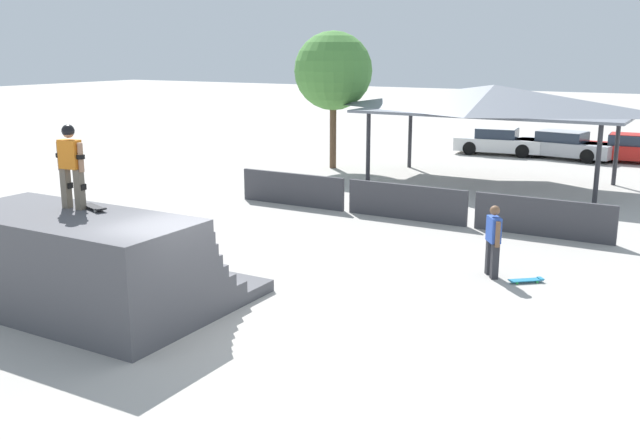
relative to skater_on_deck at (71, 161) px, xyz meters
The scene contains 12 objects.
ground_plane 4.10m from the skater_on_deck, ahead, with size 160.00×160.00×0.00m, color #ADA8A0.
quarter_pipe_ramp 2.06m from the skater_on_deck, 17.81° to the right, with size 5.07×4.14×1.95m.
skater_on_deck is the anchor object (origin of this frame).
skateboard_on_deck 0.98m from the skater_on_deck, 14.95° to the left, with size 0.79×0.45×0.09m.
bystander_walking 9.01m from the skater_on_deck, 41.67° to the left, with size 0.46×0.59×1.63m.
skateboard_on_ground 9.81m from the skater_on_deck, 38.20° to the left, with size 0.72×0.65×0.09m.
barrier_fence 10.61m from the skater_on_deck, 74.86° to the left, with size 11.81×0.12×1.05m.
pavilion_shelter 17.27m from the skater_on_deck, 79.68° to the left, with size 9.74×4.75×3.69m.
tree_beside_pavilion 17.64m from the skater_on_deck, 102.48° to the left, with size 3.26×3.26×5.72m.
parked_car_white 24.90m from the skater_on_deck, 87.38° to the left, with size 4.22×2.09×1.27m.
parked_car_silver 25.39m from the skater_on_deck, 80.54° to the left, with size 4.68×2.36×1.27m.
parked_car_red 26.38m from the skater_on_deck, 74.15° to the left, with size 4.45×1.89×1.27m.
Camera 1 is at (7.98, -9.46, 4.96)m, focal length 40.00 mm.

